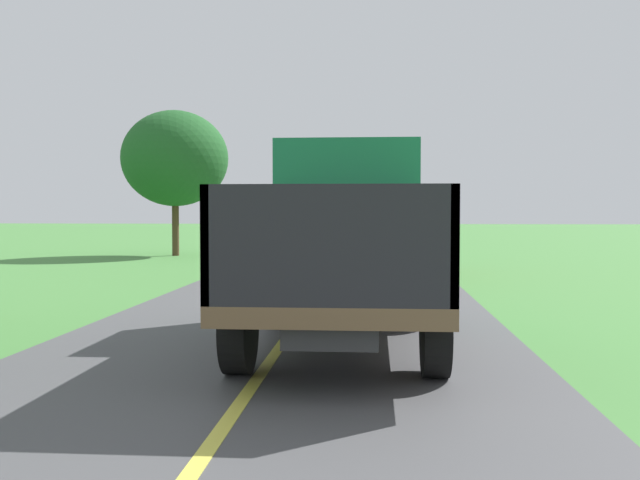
% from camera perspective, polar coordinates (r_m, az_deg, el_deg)
% --- Properties ---
extents(banana_truck_near, '(2.38, 5.82, 2.80)m').
position_cam_1_polar(banana_truck_near, '(10.14, 2.04, 0.21)').
color(banana_truck_near, '#2D2D30').
rests_on(banana_truck_near, road_surface).
extents(banana_truck_far, '(2.38, 5.81, 2.80)m').
position_cam_1_polar(banana_truck_far, '(21.13, 3.53, 1.36)').
color(banana_truck_far, '#2D2D30').
rests_on(banana_truck_far, road_surface).
extents(roadside_tree_mid_right, '(4.31, 4.31, 5.89)m').
position_cam_1_polar(roadside_tree_mid_right, '(30.03, -11.38, 6.32)').
color(roadside_tree_mid_right, '#4C3823').
rests_on(roadside_tree_mid_right, ground).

